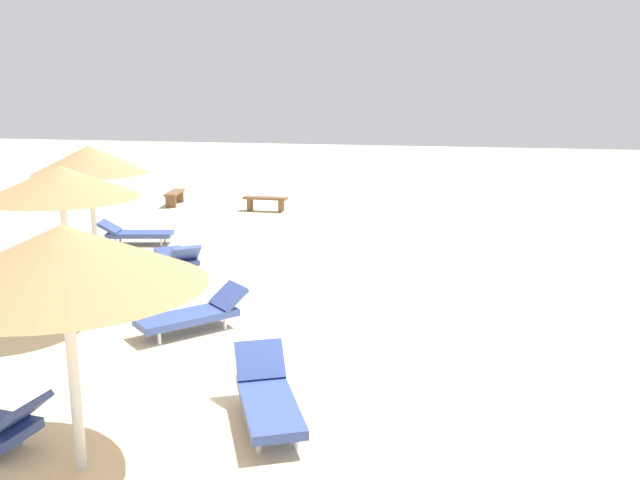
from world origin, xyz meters
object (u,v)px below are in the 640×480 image
at_px(lounger_7, 135,233).
at_px(lounger_1, 177,256).
at_px(parasol_1, 89,160).
at_px(lounger_6, 268,397).
at_px(parasol_0, 64,256).
at_px(bench_0, 266,201).
at_px(parasol_2, 61,182).
at_px(lounger_2, 194,314).
at_px(bench_1, 175,195).

bearing_deg(lounger_7, lounger_1, -44.68).
distance_m(parasol_1, lounger_6, 9.59).
height_order(parasol_0, bench_0, parasol_0).
bearing_deg(lounger_1, lounger_7, 135.32).
height_order(parasol_0, parasol_2, parasol_2).
distance_m(parasol_0, parasol_1, 9.57).
relative_size(parasol_1, bench_0, 1.84).
distance_m(parasol_2, bench_0, 11.64).
xyz_separation_m(lounger_1, lounger_2, (1.97, -3.71, -0.00)).
relative_size(parasol_0, parasol_2, 1.04).
bearing_deg(lounger_1, bench_0, 91.78).
bearing_deg(lounger_2, lounger_1, 117.94).
bearing_deg(lounger_2, bench_1, 115.68).
relative_size(parasol_1, lounger_2, 1.50).
relative_size(lounger_1, bench_0, 1.24).
xyz_separation_m(parasol_2, bench_1, (-3.42, 11.96, -2.15)).
xyz_separation_m(parasol_1, bench_0, (2.02, 7.37, -2.09)).
distance_m(lounger_7, bench_0, 5.89).
bearing_deg(parasol_1, lounger_7, 87.33).
relative_size(lounger_1, lounger_7, 0.93).
bearing_deg(lounger_7, parasol_0, -65.61).
bearing_deg(parasol_2, lounger_6, -31.98).
height_order(parasol_1, lounger_2, parasol_1).
distance_m(lounger_6, lounger_7, 10.70).
bearing_deg(bench_1, lounger_2, -64.32).
bearing_deg(bench_1, lounger_7, -75.26).
bearing_deg(parasol_1, parasol_0, -60.66).
xyz_separation_m(lounger_2, bench_0, (-2.20, 11.42, 0.03)).
bearing_deg(parasol_0, lounger_2, 96.14).
xyz_separation_m(parasol_2, lounger_6, (4.46, -2.79, -2.18)).
height_order(parasol_0, lounger_7, parasol_0).
relative_size(lounger_6, bench_1, 1.27).
height_order(lounger_6, lounger_7, lounger_6).
distance_m(parasol_1, bench_0, 7.92).
height_order(lounger_1, bench_1, lounger_1).
height_order(parasol_1, lounger_1, parasol_1).
xyz_separation_m(lounger_1, lounger_6, (4.11, -6.51, 0.00)).
bearing_deg(parasol_2, lounger_7, 107.19).
distance_m(parasol_1, parasol_2, 4.49).
bearing_deg(parasol_0, parasol_2, 123.09).
height_order(lounger_7, bench_1, lounger_7).
bearing_deg(parasol_0, bench_0, 99.64).
bearing_deg(bench_0, bench_1, 171.57).
relative_size(parasol_0, bench_0, 1.94).
relative_size(lounger_2, lounger_7, 0.92).
height_order(parasol_0, lounger_2, parasol_0).
distance_m(lounger_1, bench_0, 7.71).
height_order(parasol_1, bench_0, parasol_1).
relative_size(parasol_2, bench_0, 1.86).
relative_size(parasol_1, bench_1, 1.79).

